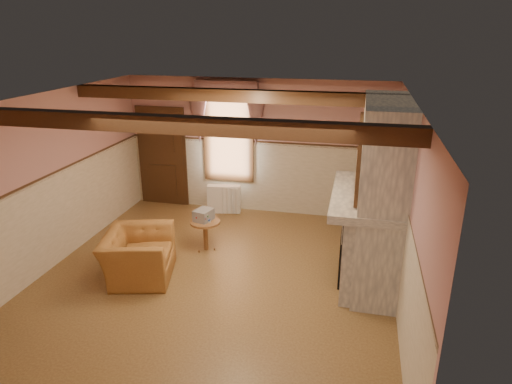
% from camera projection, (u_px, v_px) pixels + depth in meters
% --- Properties ---
extents(floor, '(5.50, 6.00, 0.01)m').
position_uv_depth(floor, '(215.00, 279.00, 7.18)').
color(floor, brown).
rests_on(floor, ground).
extents(ceiling, '(5.50, 6.00, 0.01)m').
position_uv_depth(ceiling, '(208.00, 100.00, 6.23)').
color(ceiling, silver).
rests_on(ceiling, wall_back).
extents(wall_back, '(5.50, 0.02, 2.80)m').
position_uv_depth(wall_back, '(257.00, 147.00, 9.46)').
color(wall_back, tan).
rests_on(wall_back, floor).
extents(wall_front, '(5.50, 0.02, 2.80)m').
position_uv_depth(wall_front, '(104.00, 313.00, 3.96)').
color(wall_front, tan).
rests_on(wall_front, floor).
extents(wall_left, '(0.02, 6.00, 2.80)m').
position_uv_depth(wall_left, '(48.00, 183.00, 7.28)').
color(wall_left, tan).
rests_on(wall_left, floor).
extents(wall_right, '(0.02, 6.00, 2.80)m').
position_uv_depth(wall_right, '(407.00, 212.00, 6.13)').
color(wall_right, tan).
rests_on(wall_right, floor).
extents(wainscot, '(5.50, 6.00, 1.50)m').
position_uv_depth(wainscot, '(213.00, 236.00, 6.93)').
color(wainscot, beige).
rests_on(wainscot, floor).
extents(chair_rail, '(5.50, 6.00, 0.08)m').
position_uv_depth(chair_rail, '(212.00, 190.00, 6.67)').
color(chair_rail, black).
rests_on(chair_rail, wainscot).
extents(firebox, '(0.20, 0.95, 0.90)m').
position_uv_depth(firebox, '(347.00, 250.00, 7.16)').
color(firebox, black).
rests_on(firebox, floor).
extents(armchair, '(1.24, 1.35, 0.74)m').
position_uv_depth(armchair, '(138.00, 255.00, 7.15)').
color(armchair, '#9E662D').
rests_on(armchair, floor).
extents(side_table, '(0.64, 0.64, 0.55)m').
position_uv_depth(side_table, '(206.00, 235.00, 8.06)').
color(side_table, brown).
rests_on(side_table, floor).
extents(book_stack, '(0.34, 0.38, 0.20)m').
position_uv_depth(book_stack, '(204.00, 215.00, 7.96)').
color(book_stack, '#B7AD8C').
rests_on(book_stack, side_table).
extents(radiator, '(0.72, 0.30, 0.60)m').
position_uv_depth(radiator, '(224.00, 199.00, 9.69)').
color(radiator, white).
rests_on(radiator, floor).
extents(bowl, '(0.32, 0.32, 0.08)m').
position_uv_depth(bowl, '(368.00, 196.00, 6.55)').
color(bowl, brown).
rests_on(bowl, mantel).
extents(mantel_clock, '(0.14, 0.24, 0.20)m').
position_uv_depth(mantel_clock, '(369.00, 172.00, 7.44)').
color(mantel_clock, black).
rests_on(mantel_clock, mantel).
extents(oil_lamp, '(0.11, 0.11, 0.28)m').
position_uv_depth(oil_lamp, '(369.00, 172.00, 7.29)').
color(oil_lamp, gold).
rests_on(oil_lamp, mantel).
extents(candle_red, '(0.06, 0.06, 0.16)m').
position_uv_depth(candle_red, '(369.00, 206.00, 6.08)').
color(candle_red, '#B42916').
rests_on(candle_red, mantel).
extents(jar_yellow, '(0.06, 0.06, 0.12)m').
position_uv_depth(jar_yellow, '(369.00, 198.00, 6.41)').
color(jar_yellow, gold).
rests_on(jar_yellow, mantel).
extents(fireplace, '(0.85, 2.00, 2.80)m').
position_uv_depth(fireplace, '(381.00, 195.00, 6.75)').
color(fireplace, gray).
rests_on(fireplace, floor).
extents(mantel, '(1.05, 2.05, 0.12)m').
position_uv_depth(mantel, '(368.00, 197.00, 6.80)').
color(mantel, gray).
rests_on(mantel, fireplace).
extents(overmantel_mirror, '(0.06, 1.44, 1.04)m').
position_uv_depth(overmantel_mirror, '(358.00, 156.00, 6.63)').
color(overmantel_mirror, silver).
rests_on(overmantel_mirror, fireplace).
extents(door, '(1.10, 0.10, 2.10)m').
position_uv_depth(door, '(163.00, 158.00, 9.96)').
color(door, black).
rests_on(door, floor).
extents(window, '(1.06, 0.08, 2.02)m').
position_uv_depth(window, '(228.00, 134.00, 9.47)').
color(window, white).
rests_on(window, wall_back).
extents(window_drapes, '(1.30, 0.14, 1.40)m').
position_uv_depth(window_drapes, '(227.00, 106.00, 9.18)').
color(window_drapes, gray).
rests_on(window_drapes, wall_back).
extents(ceiling_beam_front, '(5.50, 0.18, 0.20)m').
position_uv_depth(ceiling_beam_front, '(175.00, 125.00, 5.16)').
color(ceiling_beam_front, black).
rests_on(ceiling_beam_front, ceiling).
extents(ceiling_beam_back, '(5.50, 0.18, 0.20)m').
position_uv_depth(ceiling_beam_back, '(232.00, 96.00, 7.36)').
color(ceiling_beam_back, black).
rests_on(ceiling_beam_back, ceiling).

